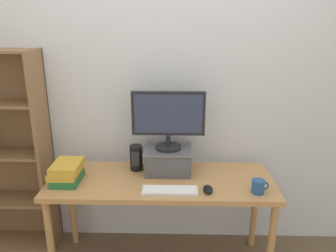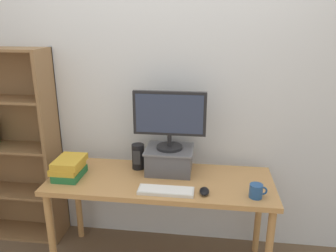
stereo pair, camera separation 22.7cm
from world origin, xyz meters
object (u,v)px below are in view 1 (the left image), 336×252
computer_monitor (168,117)px  computer_mouse (208,189)px  keyboard (170,191)px  riser_box (168,159)px  desk_speaker (136,158)px  book_stack (67,172)px  desk (161,189)px  coffee_mug (258,186)px

computer_monitor → computer_mouse: 0.58m
computer_monitor → computer_mouse: size_ratio=5.06×
keyboard → riser_box: bearing=93.2°
desk_speaker → keyboard: bearing=-52.7°
computer_monitor → book_stack: 0.81m
computer_mouse → desk_speaker: bearing=147.4°
desk → computer_mouse: 0.38m
keyboard → book_stack: bearing=169.2°
desk → book_stack: 0.68m
coffee_mug → desk_speaker: (-0.84, 0.33, 0.05)m
riser_box → book_stack: riser_box is taller
riser_box → computer_monitor: (0.00, -0.00, 0.33)m
coffee_mug → computer_monitor: bearing=152.4°
computer_mouse → coffee_mug: (0.33, -0.00, 0.03)m
book_stack → coffee_mug: 1.31m
desk → riser_box: riser_box is taller
computer_mouse → desk_speaker: 0.61m
book_stack → computer_monitor: bearing=14.9°
riser_box → computer_monitor: 0.33m
computer_monitor → coffee_mug: (0.60, -0.31, -0.38)m
computer_mouse → coffee_mug: bearing=-0.4°
computer_mouse → riser_box: bearing=130.8°
computer_monitor → desk: bearing=-109.4°
desk → riser_box: 0.23m
keyboard → desk_speaker: size_ratio=1.90×
riser_box → desk: bearing=-109.2°
riser_box → computer_monitor: bearing=-90.0°
keyboard → book_stack: size_ratio=1.45×
desk_speaker → book_stack: bearing=-156.3°
keyboard → desk: bearing=109.4°
computer_monitor → keyboard: computer_monitor is taller
book_stack → desk: bearing=4.4°
riser_box → computer_mouse: 0.42m
riser_box → computer_monitor: computer_monitor is taller
desk → computer_monitor: size_ratio=3.04×
keyboard → book_stack: (-0.73, 0.14, 0.06)m
riser_box → computer_mouse: bearing=-49.2°
desk → riser_box: bearing=70.8°
desk → keyboard: size_ratio=4.33×
riser_box → desk_speaker: size_ratio=1.80×
coffee_mug → book_stack: bearing=174.5°
desk → keyboard: 0.22m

